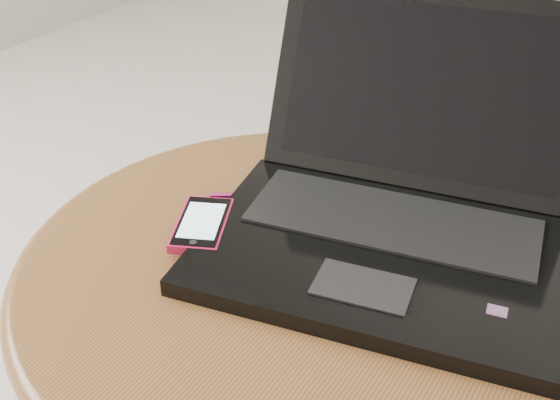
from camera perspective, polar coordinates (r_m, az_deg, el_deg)
The scene contains 4 objects.
table at distance 0.85m, azimuth 1.33°, elevation -10.36°, with size 0.62×0.62×0.49m.
laptop at distance 0.80m, azimuth 9.04°, elevation -0.29°, with size 0.44×0.43×0.23m.
phone_black at distance 0.84m, azimuth -3.91°, elevation -1.55°, with size 0.10×0.12×0.01m.
phone_pink at distance 0.81m, azimuth -6.20°, elevation -1.96°, with size 0.09×0.11×0.01m.
Camera 1 is at (0.20, -0.61, 0.96)m, focal length 46.17 mm.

